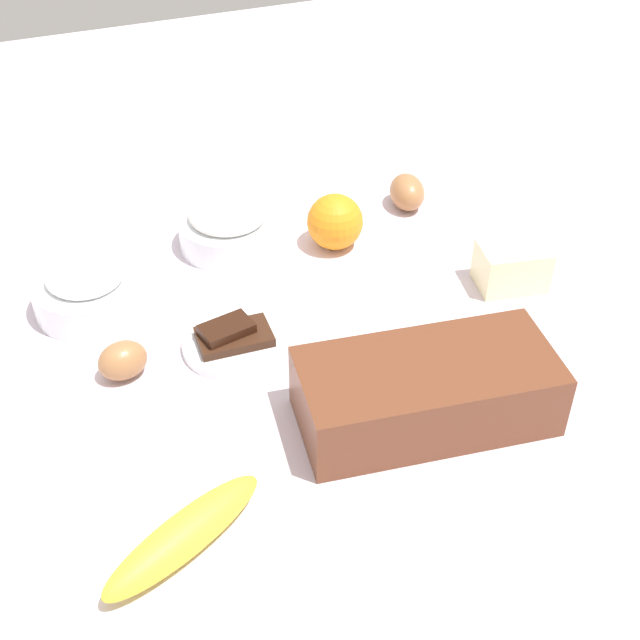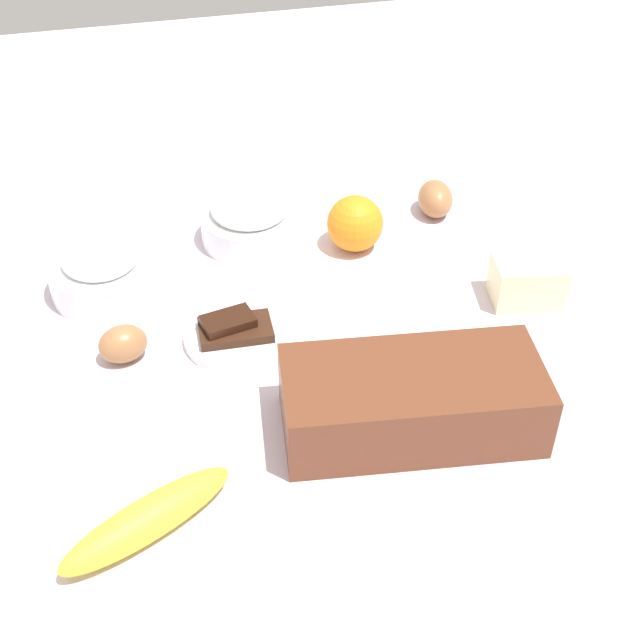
{
  "view_description": "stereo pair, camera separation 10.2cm",
  "coord_description": "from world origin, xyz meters",
  "px_view_note": "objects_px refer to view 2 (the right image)",
  "views": [
    {
      "loc": [
        0.3,
        0.74,
        0.68
      ],
      "look_at": [
        0.0,
        0.0,
        0.04
      ],
      "focal_mm": 47.68,
      "sensor_mm": 36.0,
      "label": 1
    },
    {
      "loc": [
        0.2,
        0.77,
        0.68
      ],
      "look_at": [
        0.0,
        0.0,
        0.04
      ],
      "focal_mm": 47.68,
      "sensor_mm": 36.0,
      "label": 2
    }
  ],
  "objects_px": {
    "loaf_pan": "(412,399)",
    "chocolate_plate": "(235,333)",
    "banana": "(148,519)",
    "egg_beside_bowl": "(435,199)",
    "egg_near_butter": "(123,344)",
    "orange_fruit": "(355,223)",
    "butter_block": "(527,281)",
    "flour_bowl": "(250,220)",
    "sugar_bowl": "(103,272)"
  },
  "relations": [
    {
      "from": "loaf_pan",
      "to": "chocolate_plate",
      "type": "relative_size",
      "value": 2.27
    },
    {
      "from": "banana",
      "to": "chocolate_plate",
      "type": "relative_size",
      "value": 1.46
    },
    {
      "from": "loaf_pan",
      "to": "egg_beside_bowl",
      "type": "height_order",
      "value": "loaf_pan"
    },
    {
      "from": "egg_beside_bowl",
      "to": "egg_near_butter",
      "type": "bearing_deg",
      "value": 24.52
    },
    {
      "from": "loaf_pan",
      "to": "orange_fruit",
      "type": "distance_m",
      "value": 0.36
    },
    {
      "from": "orange_fruit",
      "to": "butter_block",
      "type": "height_order",
      "value": "orange_fruit"
    },
    {
      "from": "egg_near_butter",
      "to": "flour_bowl",
      "type": "bearing_deg",
      "value": -132.01
    },
    {
      "from": "sugar_bowl",
      "to": "loaf_pan",
      "type": "bearing_deg",
      "value": 132.48
    },
    {
      "from": "egg_near_butter",
      "to": "sugar_bowl",
      "type": "bearing_deg",
      "value": -84.36
    },
    {
      "from": "loaf_pan",
      "to": "flour_bowl",
      "type": "bearing_deg",
      "value": -68.89
    },
    {
      "from": "flour_bowl",
      "to": "chocolate_plate",
      "type": "xyz_separation_m",
      "value": [
        0.06,
        0.22,
        -0.02
      ]
    },
    {
      "from": "loaf_pan",
      "to": "egg_beside_bowl",
      "type": "xyz_separation_m",
      "value": [
        -0.18,
        -0.41,
        -0.02
      ]
    },
    {
      "from": "loaf_pan",
      "to": "butter_block",
      "type": "bearing_deg",
      "value": -133.15
    },
    {
      "from": "banana",
      "to": "egg_near_butter",
      "type": "xyz_separation_m",
      "value": [
        0.0,
        -0.27,
        0.0
      ]
    },
    {
      "from": "egg_near_butter",
      "to": "chocolate_plate",
      "type": "distance_m",
      "value": 0.14
    },
    {
      "from": "orange_fruit",
      "to": "chocolate_plate",
      "type": "relative_size",
      "value": 0.62
    },
    {
      "from": "butter_block",
      "to": "orange_fruit",
      "type": "bearing_deg",
      "value": -43.91
    },
    {
      "from": "egg_beside_bowl",
      "to": "chocolate_plate",
      "type": "xyz_separation_m",
      "value": [
        0.35,
        0.22,
        -0.02
      ]
    },
    {
      "from": "banana",
      "to": "butter_block",
      "type": "bearing_deg",
      "value": -153.92
    },
    {
      "from": "loaf_pan",
      "to": "banana",
      "type": "xyz_separation_m",
      "value": [
        0.29,
        0.07,
        -0.02
      ]
    },
    {
      "from": "sugar_bowl",
      "to": "chocolate_plate",
      "type": "relative_size",
      "value": 1.08
    },
    {
      "from": "orange_fruit",
      "to": "chocolate_plate",
      "type": "height_order",
      "value": "orange_fruit"
    },
    {
      "from": "orange_fruit",
      "to": "butter_block",
      "type": "relative_size",
      "value": 0.89
    },
    {
      "from": "butter_block",
      "to": "egg_near_butter",
      "type": "relative_size",
      "value": 1.52
    },
    {
      "from": "sugar_bowl",
      "to": "butter_block",
      "type": "bearing_deg",
      "value": 163.58
    },
    {
      "from": "flour_bowl",
      "to": "egg_near_butter",
      "type": "xyz_separation_m",
      "value": [
        0.2,
        0.22,
        -0.01
      ]
    },
    {
      "from": "egg_beside_bowl",
      "to": "chocolate_plate",
      "type": "height_order",
      "value": "egg_beside_bowl"
    },
    {
      "from": "loaf_pan",
      "to": "orange_fruit",
      "type": "xyz_separation_m",
      "value": [
        -0.04,
        -0.36,
        -0.0
      ]
    },
    {
      "from": "flour_bowl",
      "to": "butter_block",
      "type": "distance_m",
      "value": 0.4
    },
    {
      "from": "butter_block",
      "to": "egg_near_butter",
      "type": "distance_m",
      "value": 0.52
    },
    {
      "from": "flour_bowl",
      "to": "sugar_bowl",
      "type": "bearing_deg",
      "value": 19.67
    },
    {
      "from": "sugar_bowl",
      "to": "banana",
      "type": "bearing_deg",
      "value": 92.37
    },
    {
      "from": "flour_bowl",
      "to": "sugar_bowl",
      "type": "height_order",
      "value": "same"
    },
    {
      "from": "egg_beside_bowl",
      "to": "sugar_bowl",
      "type": "bearing_deg",
      "value": 8.67
    },
    {
      "from": "sugar_bowl",
      "to": "orange_fruit",
      "type": "distance_m",
      "value": 0.35
    },
    {
      "from": "flour_bowl",
      "to": "egg_beside_bowl",
      "type": "bearing_deg",
      "value": 179.91
    },
    {
      "from": "orange_fruit",
      "to": "egg_near_butter",
      "type": "distance_m",
      "value": 0.38
    },
    {
      "from": "egg_beside_bowl",
      "to": "banana",
      "type": "bearing_deg",
      "value": 45.47
    },
    {
      "from": "flour_bowl",
      "to": "egg_beside_bowl",
      "type": "relative_size",
      "value": 1.98
    },
    {
      "from": "sugar_bowl",
      "to": "egg_near_butter",
      "type": "xyz_separation_m",
      "value": [
        -0.01,
        0.14,
        -0.01
      ]
    },
    {
      "from": "banana",
      "to": "chocolate_plate",
      "type": "distance_m",
      "value": 0.3
    },
    {
      "from": "orange_fruit",
      "to": "butter_block",
      "type": "bearing_deg",
      "value": 136.09
    },
    {
      "from": "loaf_pan",
      "to": "orange_fruit",
      "type": "height_order",
      "value": "same"
    },
    {
      "from": "banana",
      "to": "egg_beside_bowl",
      "type": "relative_size",
      "value": 2.65
    },
    {
      "from": "flour_bowl",
      "to": "butter_block",
      "type": "relative_size",
      "value": 1.58
    },
    {
      "from": "sugar_bowl",
      "to": "egg_beside_bowl",
      "type": "xyz_separation_m",
      "value": [
        -0.5,
        -0.08,
        -0.01
      ]
    },
    {
      "from": "flour_bowl",
      "to": "sugar_bowl",
      "type": "distance_m",
      "value": 0.23
    },
    {
      "from": "loaf_pan",
      "to": "sugar_bowl",
      "type": "height_order",
      "value": "loaf_pan"
    },
    {
      "from": "flour_bowl",
      "to": "orange_fruit",
      "type": "relative_size",
      "value": 1.77
    },
    {
      "from": "orange_fruit",
      "to": "egg_beside_bowl",
      "type": "bearing_deg",
      "value": -158.19
    }
  ]
}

